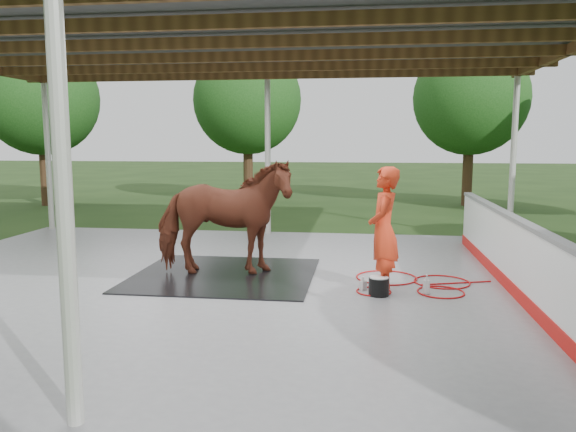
# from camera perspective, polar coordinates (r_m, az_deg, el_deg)

# --- Properties ---
(ground) EXTENTS (100.00, 100.00, 0.00)m
(ground) POSITION_cam_1_polar(r_m,az_deg,el_deg) (9.36, -6.90, -6.87)
(ground) COLOR #1E3814
(concrete_slab) EXTENTS (12.00, 10.00, 0.05)m
(concrete_slab) POSITION_cam_1_polar(r_m,az_deg,el_deg) (9.35, -6.90, -6.72)
(concrete_slab) COLOR slate
(concrete_slab) RESTS_ON ground
(pavilion_structure) EXTENTS (12.60, 10.60, 4.05)m
(pavilion_structure) POSITION_cam_1_polar(r_m,az_deg,el_deg) (9.20, -7.32, 17.78)
(pavilion_structure) COLOR beige
(pavilion_structure) RESTS_ON ground
(dasher_board) EXTENTS (0.16, 8.00, 1.15)m
(dasher_board) POSITION_cam_1_polar(r_m,az_deg,el_deg) (9.23, 21.95, -3.82)
(dasher_board) COLOR red
(dasher_board) RESTS_ON concrete_slab
(tree_belt) EXTENTS (28.00, 28.00, 5.80)m
(tree_belt) POSITION_cam_1_polar(r_m,az_deg,el_deg) (9.97, -4.18, 16.01)
(tree_belt) COLOR #382314
(tree_belt) RESTS_ON ground
(rubber_mat) EXTENTS (3.04, 2.85, 0.02)m
(rubber_mat) POSITION_cam_1_polar(r_m,az_deg,el_deg) (9.72, -6.49, -5.94)
(rubber_mat) COLOR black
(rubber_mat) RESTS_ON concrete_slab
(horse) EXTENTS (2.45, 1.37, 1.96)m
(horse) POSITION_cam_1_polar(r_m,az_deg,el_deg) (9.53, -6.58, -0.14)
(horse) COLOR brown
(horse) RESTS_ON rubber_mat
(handler) EXTENTS (0.54, 0.75, 1.91)m
(handler) POSITION_cam_1_polar(r_m,az_deg,el_deg) (8.58, 9.69, -1.40)
(handler) COLOR red
(handler) RESTS_ON concrete_slab
(wash_bucket) EXTENTS (0.30, 0.30, 0.28)m
(wash_bucket) POSITION_cam_1_polar(r_m,az_deg,el_deg) (8.52, 9.21, -7.02)
(wash_bucket) COLOR black
(wash_bucket) RESTS_ON concrete_slab
(soap_bottle_a) EXTENTS (0.12, 0.12, 0.30)m
(soap_bottle_a) POSITION_cam_1_polar(r_m,az_deg,el_deg) (8.74, 13.88, -6.76)
(soap_bottle_a) COLOR silver
(soap_bottle_a) RESTS_ON concrete_slab
(soap_bottle_b) EXTENTS (0.13, 0.13, 0.21)m
(soap_bottle_b) POSITION_cam_1_polar(r_m,az_deg,el_deg) (8.81, 7.61, -6.79)
(soap_bottle_b) COLOR #338CD8
(soap_bottle_b) RESTS_ON concrete_slab
(hose_coil) EXTENTS (2.19, 1.68, 0.02)m
(hose_coil) POSITION_cam_1_polar(r_m,az_deg,el_deg) (9.33, 12.54, -6.65)
(hose_coil) COLOR #AE0C0D
(hose_coil) RESTS_ON concrete_slab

